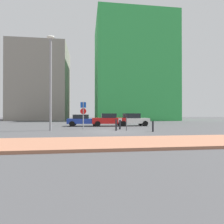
# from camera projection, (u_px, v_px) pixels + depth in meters

# --- Properties ---
(ground_plane) EXTENTS (120.00, 120.00, 0.00)m
(ground_plane) POSITION_uv_depth(u_px,v_px,m) (111.00, 131.00, 16.28)
(ground_plane) COLOR #424244
(sidewalk_brick) EXTENTS (40.00, 3.94, 0.14)m
(sidewalk_brick) POSITION_uv_depth(u_px,v_px,m) (127.00, 142.00, 9.65)
(sidewalk_brick) COLOR #9E664C
(sidewalk_brick) RESTS_ON ground
(parked_car_blue) EXTENTS (4.04, 2.13, 1.40)m
(parked_car_blue) POSITION_uv_depth(u_px,v_px,m) (84.00, 120.00, 22.92)
(parked_car_blue) COLOR #1E389E
(parked_car_blue) RESTS_ON ground
(parked_car_red) EXTENTS (4.09, 2.19, 1.53)m
(parked_car_red) POSITION_uv_depth(u_px,v_px,m) (109.00, 120.00, 23.10)
(parked_car_red) COLOR red
(parked_car_red) RESTS_ON ground
(parked_car_white) EXTENTS (4.01, 2.12, 1.54)m
(parked_car_white) POSITION_uv_depth(u_px,v_px,m) (132.00, 120.00, 23.44)
(parked_car_white) COLOR white
(parked_car_white) RESTS_ON ground
(parking_sign_post) EXTENTS (0.60, 0.10, 2.68)m
(parking_sign_post) POSITION_uv_depth(u_px,v_px,m) (83.00, 112.00, 18.85)
(parking_sign_post) COLOR gray
(parking_sign_post) RESTS_ON ground
(parking_meter) EXTENTS (0.18, 0.14, 1.47)m
(parking_meter) POSITION_uv_depth(u_px,v_px,m) (126.00, 120.00, 16.81)
(parking_meter) COLOR #4C4C51
(parking_meter) RESTS_ON ground
(street_lamp) EXTENTS (0.70, 0.36, 8.53)m
(street_lamp) POSITION_uv_depth(u_px,v_px,m) (51.00, 76.00, 17.07)
(street_lamp) COLOR gray
(street_lamp) RESTS_ON ground
(traffic_bollard_near) EXTENTS (0.17, 0.17, 0.91)m
(traffic_bollard_near) POSITION_uv_depth(u_px,v_px,m) (120.00, 125.00, 18.32)
(traffic_bollard_near) COLOR black
(traffic_bollard_near) RESTS_ON ground
(traffic_bollard_mid) EXTENTS (0.14, 0.14, 1.01)m
(traffic_bollard_mid) POSITION_uv_depth(u_px,v_px,m) (116.00, 125.00, 16.97)
(traffic_bollard_mid) COLOR black
(traffic_bollard_mid) RESTS_ON ground
(traffic_bollard_far) EXTENTS (0.15, 0.15, 0.88)m
(traffic_bollard_far) POSITION_uv_depth(u_px,v_px,m) (153.00, 126.00, 15.96)
(traffic_bollard_far) COLOR black
(traffic_bollard_far) RESTS_ON ground
(building_colorful_midrise) EXTENTS (17.19, 15.85, 23.24)m
(building_colorful_midrise) POSITION_uv_depth(u_px,v_px,m) (132.00, 71.00, 45.79)
(building_colorful_midrise) COLOR green
(building_colorful_midrise) RESTS_ON ground
(building_under_construction) EXTENTS (12.34, 12.63, 17.38)m
(building_under_construction) POSITION_uv_depth(u_px,v_px,m) (42.00, 84.00, 45.90)
(building_under_construction) COLOR gray
(building_under_construction) RESTS_ON ground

